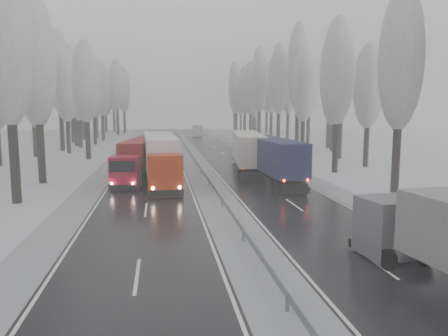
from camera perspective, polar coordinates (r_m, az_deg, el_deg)
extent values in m
plane|color=silver|center=(19.40, 4.82, -13.07)|extent=(260.00, 260.00, 0.00)
cube|color=black|center=(49.05, 2.85, -0.28)|extent=(7.50, 200.00, 0.03)
cube|color=black|center=(48.14, -9.51, -0.53)|extent=(7.50, 200.00, 0.03)
cube|color=#9EA0A6|center=(48.31, -3.27, -0.40)|extent=(3.00, 200.00, 0.04)
cube|color=#9EA0A6|center=(50.24, 8.40, -0.16)|extent=(2.40, 200.00, 0.04)
cube|color=#9EA0A6|center=(48.51, -15.36, -0.64)|extent=(2.40, 200.00, 0.04)
cube|color=slate|center=(48.23, -3.28, 0.28)|extent=(0.06, 200.00, 0.32)
cube|color=slate|center=(15.72, 8.29, -17.12)|extent=(0.12, 0.12, 0.60)
cube|color=slate|center=(46.30, -3.06, -0.41)|extent=(0.12, 0.12, 0.60)
cube|color=slate|center=(78.03, -5.23, 2.92)|extent=(0.12, 0.12, 0.60)
cylinder|color=black|center=(38.67, 21.54, 1.17)|extent=(0.68, 0.68, 5.60)
ellipsoid|color=gray|center=(38.65, 22.15, 13.03)|extent=(3.60, 3.60, 11.45)
cylinder|color=black|center=(48.60, 14.34, 2.73)|extent=(0.68, 0.68, 5.62)
ellipsoid|color=gray|center=(48.58, 14.67, 12.20)|extent=(3.60, 3.60, 11.48)
cylinder|color=black|center=(54.54, 18.08, 2.75)|extent=(0.64, 0.64, 4.94)
ellipsoid|color=gray|center=(54.42, 18.39, 10.17)|extent=(3.60, 3.60, 10.09)
cylinder|color=black|center=(57.39, 14.35, 3.32)|extent=(0.66, 0.66, 5.32)
ellipsoid|color=gray|center=(57.33, 14.61, 10.92)|extent=(3.60, 3.60, 10.88)
cylinder|color=black|center=(61.90, 14.85, 4.07)|extent=(0.72, 0.72, 6.31)
ellipsoid|color=gray|center=(62.01, 15.15, 12.41)|extent=(3.60, 3.60, 12.90)
cylinder|color=black|center=(66.83, 10.22, 4.06)|extent=(0.67, 0.67, 5.38)
ellipsoid|color=gray|center=(66.79, 10.38, 10.65)|extent=(3.60, 3.60, 10.98)
cylinder|color=black|center=(72.79, 13.92, 3.95)|extent=(0.62, 0.62, 4.59)
ellipsoid|color=gray|center=(72.67, 14.09, 9.12)|extent=(3.60, 3.60, 9.39)
cylinder|color=black|center=(72.20, 9.53, 4.97)|extent=(0.76, 0.76, 6.95)
ellipsoid|color=gray|center=(72.41, 9.71, 12.84)|extent=(3.60, 3.60, 14.19)
cylinder|color=black|center=(78.31, 13.47, 4.95)|extent=(0.74, 0.74, 6.59)
ellipsoid|color=gray|center=(78.45, 13.69, 11.83)|extent=(3.60, 3.60, 13.46)
cylinder|color=black|center=(81.93, 7.10, 5.14)|extent=(0.72, 0.72, 6.37)
ellipsoid|color=gray|center=(82.03, 7.21, 11.50)|extent=(3.60, 3.60, 13.01)
cylinder|color=black|center=(87.89, 10.92, 5.11)|extent=(0.70, 0.70, 5.97)
ellipsoid|color=gray|center=(87.92, 11.07, 10.67)|extent=(3.60, 3.60, 12.20)
cylinder|color=black|center=(91.98, 4.59, 5.55)|extent=(0.74, 0.74, 6.65)
ellipsoid|color=gray|center=(92.10, 4.66, 11.47)|extent=(3.60, 3.60, 13.59)
cylinder|color=black|center=(97.74, 8.30, 5.47)|extent=(0.71, 0.71, 6.14)
ellipsoid|color=gray|center=(97.78, 8.40, 10.61)|extent=(3.60, 3.60, 12.54)
cylinder|color=black|center=(101.56, 3.48, 5.60)|extent=(0.71, 0.71, 6.05)
ellipsoid|color=gray|center=(101.60, 3.53, 10.48)|extent=(3.60, 3.60, 12.37)
cylinder|color=black|center=(106.79, 6.17, 5.74)|extent=(0.72, 0.72, 6.30)
ellipsoid|color=gray|center=(106.85, 6.24, 10.57)|extent=(3.60, 3.60, 12.87)
cylinder|color=black|center=(108.93, 2.71, 5.71)|extent=(0.70, 0.70, 5.88)
ellipsoid|color=gray|center=(108.95, 2.74, 10.12)|extent=(3.60, 3.60, 12.00)
cylinder|color=black|center=(113.50, 3.88, 5.52)|extent=(0.64, 0.64, 4.86)
ellipsoid|color=gray|center=(113.43, 3.91, 9.03)|extent=(3.60, 3.60, 9.92)
cylinder|color=black|center=(115.75, 1.59, 5.86)|extent=(0.70, 0.70, 5.98)
ellipsoid|color=gray|center=(115.77, 1.61, 10.09)|extent=(3.60, 3.60, 12.21)
cylinder|color=black|center=(121.56, 5.57, 5.97)|extent=(0.71, 0.71, 6.19)
ellipsoid|color=gray|center=(121.60, 5.63, 10.14)|extent=(3.60, 3.60, 12.64)
cylinder|color=black|center=(125.65, 1.41, 6.22)|extent=(0.75, 0.75, 6.86)
ellipsoid|color=gray|center=(125.76, 1.42, 10.68)|extent=(3.60, 3.60, 14.01)
cylinder|color=black|center=(130.94, 4.14, 5.98)|extent=(0.68, 0.68, 5.55)
ellipsoid|color=gray|center=(130.93, 4.17, 9.44)|extent=(3.60, 3.60, 11.33)
cylinder|color=black|center=(136.36, 1.36, 6.18)|extent=(0.71, 0.71, 6.09)
ellipsoid|color=gray|center=(136.39, 1.37, 9.84)|extent=(3.60, 3.60, 12.45)
cylinder|color=black|center=(140.80, 2.22, 6.10)|extent=(0.67, 0.67, 5.49)
ellipsoid|color=gray|center=(140.78, 2.24, 9.29)|extent=(3.60, 3.60, 11.21)
cylinder|color=black|center=(35.17, -25.69, 0.78)|extent=(0.71, 0.71, 6.14)
ellipsoid|color=gray|center=(35.31, -26.56, 15.05)|extent=(3.60, 3.60, 12.55)
cylinder|color=black|center=(43.78, -22.77, 1.97)|extent=(0.69, 0.69, 5.83)
ellipsoid|color=gray|center=(43.81, -23.36, 12.87)|extent=(3.60, 3.60, 11.92)
cylinder|color=black|center=(53.76, -22.93, 2.50)|extent=(0.65, 0.65, 5.03)
ellipsoid|color=gray|center=(53.65, -23.34, 10.17)|extent=(3.60, 3.60, 10.28)
cylinder|color=black|center=(62.28, -17.36, 3.60)|extent=(0.67, 0.67, 5.44)
ellipsoid|color=gray|center=(62.24, -17.65, 10.74)|extent=(3.60, 3.60, 11.11)
cylinder|color=black|center=(67.83, -23.46, 3.74)|extent=(0.69, 0.69, 5.72)
ellipsoid|color=gray|center=(67.84, -23.84, 10.64)|extent=(3.60, 3.60, 11.69)
cylinder|color=black|center=(71.87, -19.65, 3.93)|extent=(0.66, 0.66, 5.23)
ellipsoid|color=gray|center=(71.82, -19.93, 9.88)|extent=(3.60, 3.60, 10.68)
cylinder|color=black|center=(76.11, -20.42, 4.60)|extent=(0.74, 0.74, 6.60)
ellipsoid|color=gray|center=(76.25, -20.76, 11.69)|extent=(3.60, 3.60, 13.49)
cylinder|color=black|center=(81.31, -18.26, 4.36)|extent=(0.65, 0.65, 5.16)
ellipsoid|color=gray|center=(81.25, -18.49, 9.56)|extent=(3.60, 3.60, 10.54)
cylinder|color=black|center=(85.47, -18.74, 4.70)|extent=(0.69, 0.69, 5.79)
ellipsoid|color=gray|center=(85.48, -18.98, 10.25)|extent=(3.60, 3.60, 11.84)
cylinder|color=black|center=(87.72, -16.50, 4.82)|extent=(0.68, 0.68, 5.64)
ellipsoid|color=gray|center=(87.72, -16.71, 10.08)|extent=(3.60, 3.60, 11.53)
cylinder|color=black|center=(92.44, -19.15, 5.13)|extent=(0.73, 0.73, 6.56)
ellipsoid|color=gray|center=(92.55, -19.41, 10.93)|extent=(3.60, 3.60, 13.40)
cylinder|color=black|center=(97.67, -15.53, 5.17)|extent=(0.69, 0.69, 5.79)
ellipsoid|color=gray|center=(97.68, -15.70, 10.02)|extent=(3.60, 3.60, 11.84)
cylinder|color=black|center=(102.30, -17.91, 5.42)|extent=(0.74, 0.74, 6.65)
ellipsoid|color=gray|center=(102.40, -18.14, 10.73)|extent=(3.60, 3.60, 13.58)
cylinder|color=black|center=(107.28, -16.29, 5.17)|extent=(0.65, 0.65, 5.12)
ellipsoid|color=gray|center=(107.23, -16.44, 9.08)|extent=(3.60, 3.60, 10.46)
cylinder|color=black|center=(111.64, -17.49, 5.40)|extent=(0.69, 0.69, 5.84)
ellipsoid|color=gray|center=(111.66, -17.67, 9.67)|extent=(3.60, 3.60, 11.92)
cylinder|color=black|center=(117.52, -13.71, 5.84)|extent=(0.74, 0.74, 6.67)
ellipsoid|color=gray|center=(117.62, -13.86, 10.49)|extent=(3.60, 3.60, 13.63)
cylinder|color=black|center=(122.67, -17.80, 5.68)|extent=(0.72, 0.72, 6.31)
ellipsoid|color=gray|center=(122.72, -17.98, 9.88)|extent=(3.60, 3.60, 12.88)
cylinder|color=black|center=(126.80, -12.85, 5.91)|extent=(0.72, 0.72, 6.29)
ellipsoid|color=gray|center=(126.85, -12.98, 9.97)|extent=(3.60, 3.60, 12.84)
cylinder|color=black|center=(131.35, -15.16, 5.58)|extent=(0.64, 0.64, 4.86)
ellipsoid|color=gray|center=(131.29, -15.27, 8.60)|extent=(3.60, 3.60, 9.92)
cylinder|color=black|center=(133.67, -14.15, 6.03)|extent=(0.74, 0.74, 6.63)
ellipsoid|color=gray|center=(133.75, -14.28, 10.08)|extent=(3.60, 3.60, 13.54)
cylinder|color=black|center=(137.95, -15.13, 5.87)|extent=(0.69, 0.69, 5.79)
ellipsoid|color=gray|center=(137.96, -15.25, 9.30)|extent=(3.60, 3.60, 11.82)
cube|color=#515156|center=(21.16, 21.69, -7.63)|extent=(2.52, 2.59, 2.68)
cube|color=black|center=(21.87, 19.99, -5.37)|extent=(2.05, 0.36, 0.89)
cube|color=black|center=(22.38, 19.65, -9.56)|extent=(2.23, 0.43, 0.45)
cylinder|color=black|center=(20.36, 20.65, -11.15)|extent=(0.43, 0.96, 0.93)
cylinder|color=black|center=(21.49, 24.74, -10.37)|extent=(0.43, 0.96, 0.93)
sphere|color=white|center=(21.83, 17.82, -8.93)|extent=(0.20, 0.20, 0.20)
sphere|color=white|center=(22.79, 21.41, -8.39)|extent=(0.20, 0.20, 0.20)
cube|color=#1C2446|center=(47.99, 3.46, 1.54)|extent=(2.65, 2.74, 3.05)
cube|color=black|center=(49.14, 3.10, 2.52)|extent=(2.34, 0.20, 1.02)
cube|color=black|center=(49.46, 3.06, 0.30)|extent=(2.54, 0.25, 0.51)
cube|color=#131436|center=(40.28, 6.21, 1.83)|extent=(3.12, 13.31, 2.85)
cube|color=black|center=(34.34, 9.37, -2.95)|extent=(2.34, 0.22, 0.46)
cube|color=black|center=(37.09, 7.80, -1.80)|extent=(2.46, 5.68, 0.46)
cube|color=black|center=(34.89, 9.05, -3.11)|extent=(2.34, 0.16, 0.61)
cylinder|color=black|center=(47.09, 2.43, 0.02)|extent=(0.40, 1.07, 1.06)
cylinder|color=black|center=(47.62, 4.93, 0.08)|extent=(0.40, 1.07, 1.06)
cylinder|color=black|center=(36.42, 6.40, -2.33)|extent=(0.40, 1.07, 1.06)
cylinder|color=black|center=(37.10, 9.56, -2.20)|extent=(0.40, 1.07, 1.06)
cylinder|color=black|center=(35.18, 7.03, -2.70)|extent=(0.40, 1.07, 1.06)
cylinder|color=black|center=(35.88, 10.28, -2.56)|extent=(0.40, 1.07, 1.06)
sphere|color=#FF0C05|center=(33.81, 7.91, -1.69)|extent=(0.20, 0.20, 0.20)
sphere|color=#FF0C05|center=(34.47, 10.95, -1.57)|extent=(0.20, 0.20, 0.20)
sphere|color=white|center=(49.22, 1.96, 0.75)|extent=(0.22, 0.22, 0.22)
sphere|color=white|center=(49.67, 4.14, 0.80)|extent=(0.22, 0.22, 0.22)
cube|color=#B4B29F|center=(54.95, 2.42, 2.38)|extent=(2.90, 2.99, 3.12)
cube|color=black|center=(56.18, 2.33, 3.24)|extent=(2.39, 0.38, 1.04)
cube|color=black|center=(56.47, 2.31, 1.25)|extent=(2.60, 0.46, 0.52)
cube|color=beige|center=(46.79, 3.12, 2.77)|extent=(4.21, 13.74, 2.91)
cube|color=black|center=(40.33, 3.90, -1.25)|extent=(2.39, 0.40, 0.47)
cube|color=black|center=(43.32, 3.51, -0.34)|extent=(2.94, 5.95, 0.47)
cube|color=black|center=(40.92, 3.82, -1.41)|extent=(2.38, 0.34, 0.62)
cylinder|color=black|center=(54.18, 1.32, 1.06)|extent=(0.49, 1.12, 1.08)
cylinder|color=black|center=(54.34, 3.62, 1.06)|extent=(0.49, 1.12, 1.08)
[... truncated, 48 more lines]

